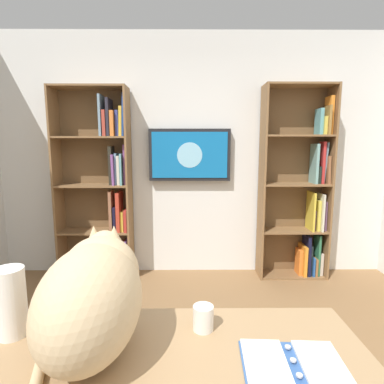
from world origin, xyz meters
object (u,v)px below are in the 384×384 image
bookshelf_left (302,191)px  bookshelf_right (103,184)px  cat (94,293)px  open_binder (293,363)px  paper_towel_roll (11,302)px  coffee_mug (204,318)px  wall_mounted_tv (190,155)px

bookshelf_left → bookshelf_right: bookshelf_left is taller
cat → open_binder: size_ratio=1.96×
bookshelf_left → cat: size_ratio=3.16×
cat → paper_towel_roll: cat is taller
bookshelf_right → cat: bookshelf_right is taller
cat → coffee_mug: 0.43m
bookshelf_right → wall_mounted_tv: size_ratio=2.31×
open_binder → bookshelf_left: bearing=-110.4°
bookshelf_left → coffee_mug: bearing=62.1°
wall_mounted_tv → paper_towel_roll: wall_mounted_tv is taller
wall_mounted_tv → paper_towel_roll: size_ratio=3.45×
open_binder → coffee_mug: coffee_mug is taller
cat → open_binder: 0.70m
paper_towel_roll → coffee_mug: paper_towel_roll is taller
wall_mounted_tv → cat: bearing=82.3°
bookshelf_right → coffee_mug: 2.47m
coffee_mug → bookshelf_left: bearing=-117.9°
open_binder → wall_mounted_tv: bearing=-82.4°
open_binder → paper_towel_roll: size_ratio=1.30×
wall_mounted_tv → coffee_mug: 2.39m
bookshelf_left → paper_towel_roll: bearing=49.9°
wall_mounted_tv → coffee_mug: wall_mounted_tv is taller
bookshelf_left → cat: 2.82m
bookshelf_right → paper_towel_roll: 2.29m
wall_mounted_tv → open_binder: wall_mounted_tv is taller
bookshelf_left → bookshelf_right: size_ratio=1.01×
bookshelf_left → cat: (1.57, 2.35, -0.00)m
cat → wall_mounted_tv: bearing=-97.7°
bookshelf_left → bookshelf_right: (2.19, 0.00, 0.08)m
bookshelf_right → cat: (-0.62, 2.35, -0.08)m
wall_mounted_tv → cat: size_ratio=1.35×
wall_mounted_tv → cat: 2.48m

